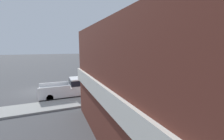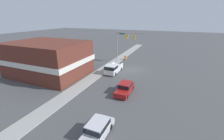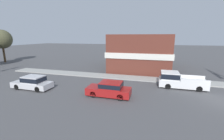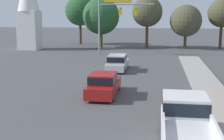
% 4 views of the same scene
% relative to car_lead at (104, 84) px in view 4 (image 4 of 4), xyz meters
% --- Properties ---
extents(far_signal_assembly, '(7.25, 0.49, 7.04)m').
position_rel_car_lead_xyz_m(far_signal_assembly, '(-1.99, 20.37, 4.29)').
color(far_signal_assembly, gray).
rests_on(far_signal_assembly, ground).
extents(car_lead, '(1.79, 4.51, 1.56)m').
position_rel_car_lead_xyz_m(car_lead, '(0.00, 0.00, 0.00)').
color(car_lead, black).
rests_on(car_lead, ground).
extents(car_second_ahead, '(1.78, 4.65, 1.55)m').
position_rel_car_lead_xyz_m(car_second_ahead, '(-0.31, 9.29, -0.00)').
color(car_second_ahead, black).
rests_on(car_second_ahead, ground).
extents(pickup_truck_parked, '(2.12, 5.30, 1.87)m').
position_rel_car_lead_xyz_m(pickup_truck_parked, '(4.89, -7.07, 0.12)').
color(pickup_truck_parked, black).
rests_on(pickup_truck_parked, ground).
extents(church_steeple, '(3.21, 3.21, 12.70)m').
position_rel_car_lead_xyz_m(church_steeple, '(-15.63, 24.47, 5.84)').
color(church_steeple, white).
rests_on(church_steeple, ground).
extents(backdrop_tree_left_far, '(5.13, 5.13, 8.35)m').
position_rel_car_lead_xyz_m(backdrop_tree_left_far, '(-10.00, 33.07, 4.95)').
color(backdrop_tree_left_far, '#4C3823').
rests_on(backdrop_tree_left_far, ground).
extents(backdrop_tree_left_mid, '(5.77, 5.77, 7.83)m').
position_rel_car_lead_xyz_m(backdrop_tree_left_mid, '(-5.44, 28.42, 4.13)').
color(backdrop_tree_left_mid, '#4C3823').
rests_on(backdrop_tree_left_mid, ground).
extents(backdrop_tree_center, '(4.70, 4.70, 7.96)m').
position_rel_car_lead_xyz_m(backdrop_tree_center, '(1.72, 29.30, 4.78)').
color(backdrop_tree_center, '#4C3823').
rests_on(backdrop_tree_center, ground).
extents(backdrop_tree_right_mid, '(4.80, 4.80, 6.67)m').
position_rel_car_lead_xyz_m(backdrop_tree_right_mid, '(7.58, 28.53, 3.45)').
color(backdrop_tree_right_mid, '#4C3823').
rests_on(backdrop_tree_right_mid, ground).
extents(backdrop_tree_right_far, '(4.35, 4.35, 7.58)m').
position_rel_car_lead_xyz_m(backdrop_tree_right_far, '(13.03, 29.92, 4.57)').
color(backdrop_tree_right_far, '#4C3823').
rests_on(backdrop_tree_right_far, ground).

